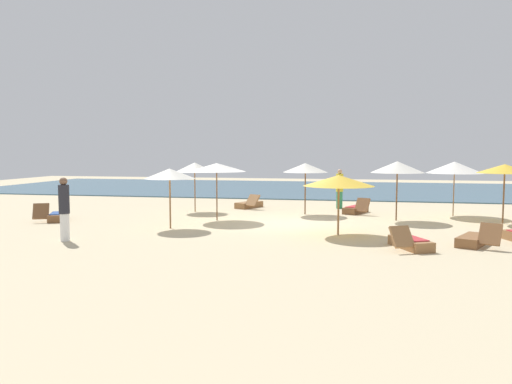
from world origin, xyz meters
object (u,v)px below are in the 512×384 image
at_px(umbrella_1, 505,169).
at_px(person_0, 340,189).
at_px(umbrella_4, 305,168).
at_px(lounger_6, 56,216).
at_px(umbrella_5, 217,167).
at_px(umbrella_7, 455,167).
at_px(umbrella_2, 397,167).
at_px(umbrella_6, 339,181).
at_px(lounger_3, 356,209).
at_px(person_1, 64,208).
at_px(lounger_2, 474,240).
at_px(umbrella_0, 195,167).
at_px(lounger_4, 249,204).
at_px(lounger_0, 410,243).
at_px(umbrella_3, 170,174).

distance_m(umbrella_1, person_0, 7.32).
xyz_separation_m(umbrella_4, lounger_6, (-9.35, -3.92, -1.83)).
distance_m(umbrella_5, umbrella_7, 9.92).
distance_m(umbrella_2, umbrella_6, 4.40).
distance_m(umbrella_4, person_0, 3.01).
distance_m(lounger_3, person_1, 12.23).
xyz_separation_m(umbrella_6, lounger_2, (3.94, -1.08, -1.60)).
relative_size(umbrella_0, person_1, 1.14).
xyz_separation_m(umbrella_2, lounger_2, (1.82, -4.92, -1.93)).
height_order(lounger_4, person_1, person_1).
distance_m(umbrella_4, person_1, 10.20).
bearing_deg(umbrella_7, umbrella_4, -173.61).
distance_m(umbrella_4, lounger_3, 2.94).
xyz_separation_m(umbrella_2, lounger_0, (-0.06, -5.78, -1.92)).
relative_size(umbrella_6, lounger_4, 1.29).
xyz_separation_m(umbrella_2, umbrella_5, (-6.93, -1.36, -0.01)).
bearing_deg(umbrella_0, lounger_6, -138.54).
bearing_deg(lounger_4, person_0, 7.88).
xyz_separation_m(lounger_0, lounger_3, (-1.49, 7.76, 0.00)).
distance_m(umbrella_4, umbrella_5, 4.10).
distance_m(umbrella_6, lounger_4, 8.38).
bearing_deg(umbrella_3, lounger_3, 41.24).
bearing_deg(person_1, umbrella_6, 18.78).
bearing_deg(umbrella_7, lounger_3, 178.58).
relative_size(umbrella_6, lounger_3, 1.31).
xyz_separation_m(umbrella_0, lounger_6, (-4.40, -3.88, -1.82)).
xyz_separation_m(umbrella_2, umbrella_3, (-7.98, -3.66, -0.17)).
height_order(umbrella_5, lounger_6, umbrella_5).
height_order(umbrella_1, lounger_3, umbrella_1).
distance_m(umbrella_6, lounger_2, 4.38).
bearing_deg(lounger_6, umbrella_3, -10.33).
height_order(lounger_2, person_1, person_1).
relative_size(umbrella_1, lounger_0, 1.27).
xyz_separation_m(umbrella_3, lounger_2, (9.80, -1.26, -1.76)).
height_order(umbrella_7, lounger_6, umbrella_7).
relative_size(lounger_0, lounger_2, 1.02).
bearing_deg(lounger_2, umbrella_6, 164.69).
bearing_deg(lounger_6, umbrella_6, -5.80).
bearing_deg(umbrella_3, person_0, 52.33).
height_order(umbrella_0, lounger_4, umbrella_0).
xyz_separation_m(umbrella_1, umbrella_5, (-10.80, -1.30, 0.02)).
distance_m(umbrella_6, umbrella_7, 7.33).
height_order(umbrella_0, umbrella_4, umbrella_0).
relative_size(umbrella_4, lounger_2, 1.27).
distance_m(lounger_0, lounger_4, 10.99).
height_order(umbrella_4, person_0, umbrella_4).
relative_size(umbrella_6, lounger_6, 1.31).
height_order(umbrella_4, person_1, umbrella_4).
relative_size(umbrella_5, person_1, 1.18).
bearing_deg(umbrella_1, person_1, -155.11).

